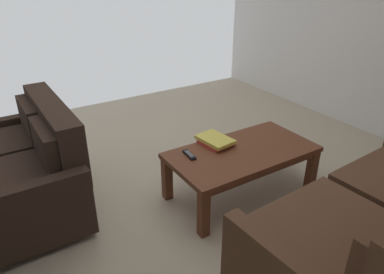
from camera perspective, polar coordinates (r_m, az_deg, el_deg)
The scene contains 5 objects.
ground_plane at distance 3.12m, azimuth -1.34°, elevation -8.79°, with size 4.96×4.90×0.01m, color #B7A88E.
loveseat_near at distance 3.05m, azimuth -25.14°, elevation -4.53°, with size 0.83×1.31×0.84m.
coffee_table at distance 2.95m, azimuth 7.95°, elevation -3.17°, with size 1.20×0.63×0.41m.
book_stack at distance 2.98m, azimuth 3.73°, elevation -0.60°, with size 0.24×0.32×0.06m.
tv_remote at distance 2.80m, azimuth -0.44°, elevation -2.84°, with size 0.06×0.16×0.02m.
Camera 1 is at (1.30, 2.20, 1.79)m, focal length 33.51 mm.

